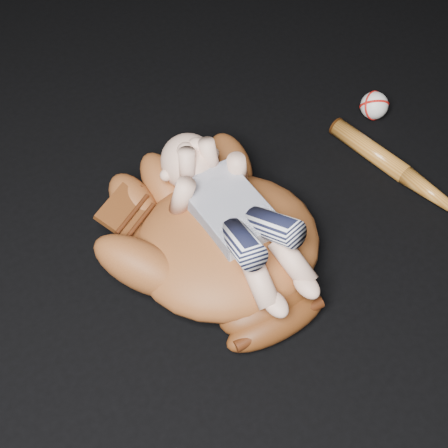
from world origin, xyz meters
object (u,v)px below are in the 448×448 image
object	(u,v)px
baseball_glove	(227,238)
baseball	(374,106)
newborn_baby	(239,216)
baseball_bat	(414,181)

from	to	relation	value
baseball_glove	baseball	world-z (taller)	baseball_glove
baseball_glove	newborn_baby	size ratio (longest dim) A/B	1.23
baseball_glove	baseball	xyz separation A→B (m)	(0.51, 0.18, -0.05)
newborn_baby	baseball	xyz separation A→B (m)	(0.49, 0.19, -0.11)
newborn_baby	baseball	distance (m)	0.54
baseball_glove	newborn_baby	bearing A→B (deg)	-26.84
newborn_baby	baseball	bearing A→B (deg)	19.17
baseball	baseball_bat	bearing A→B (deg)	-107.54
newborn_baby	baseball_bat	world-z (taller)	newborn_baby
baseball_bat	newborn_baby	bearing A→B (deg)	176.06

